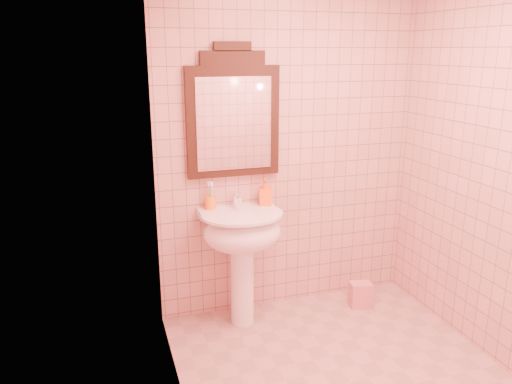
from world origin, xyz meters
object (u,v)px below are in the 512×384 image
object	(u,v)px
soap_dispenser	(265,192)
mirror	(233,116)
pedestal_sink	(242,240)
towel	(360,295)
toothbrush_cup	(210,202)

from	to	relation	value
soap_dispenser	mirror	bearing A→B (deg)	178.00
pedestal_sink	towel	xyz separation A→B (m)	(0.96, -0.05, -0.56)
mirror	soap_dispenser	bearing A→B (deg)	-17.16
soap_dispenser	towel	size ratio (longest dim) A/B	0.98
soap_dispenser	towel	distance (m)	1.15
towel	pedestal_sink	bearing A→B (deg)	177.14
pedestal_sink	toothbrush_cup	world-z (taller)	toothbrush_cup
toothbrush_cup	towel	xyz separation A→B (m)	(1.15, -0.21, -0.81)
pedestal_sink	soap_dispenser	size ratio (longest dim) A/B	4.40
toothbrush_cup	soap_dispenser	world-z (taller)	soap_dispenser
toothbrush_cup	towel	distance (m)	1.42
pedestal_sink	soap_dispenser	distance (m)	0.39
toothbrush_cup	soap_dispenser	xyz separation A→B (m)	(0.41, -0.03, 0.05)
mirror	soap_dispenser	xyz separation A→B (m)	(0.22, -0.07, -0.56)
pedestal_sink	toothbrush_cup	xyz separation A→B (m)	(-0.19, 0.16, 0.25)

